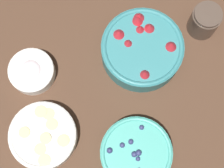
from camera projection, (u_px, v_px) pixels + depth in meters
name	position (u px, v px, depth m)	size (l,w,h in m)	color
ground_plane	(134.00, 92.00, 1.00)	(4.00, 4.00, 0.00)	#4C3323
bowl_strawberries	(142.00, 49.00, 0.98)	(0.22, 0.22, 0.09)	teal
bowl_blueberries	(136.00, 153.00, 0.93)	(0.18, 0.18, 0.06)	#47AD9E
bowl_bananas	(43.00, 136.00, 0.94)	(0.17, 0.17, 0.05)	white
bowl_cream	(32.00, 71.00, 0.98)	(0.12, 0.12, 0.05)	white
jar_chocolate	(204.00, 21.00, 1.00)	(0.08, 0.08, 0.09)	#4C3D33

